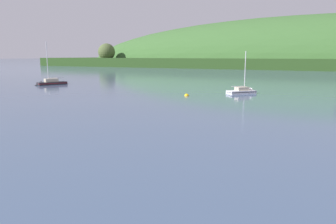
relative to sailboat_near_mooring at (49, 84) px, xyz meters
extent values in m
ellipsoid|color=#38602D|center=(35.84, 161.35, -0.19)|extent=(333.93, 108.10, 61.69)
sphere|color=#4C5B33|center=(-90.96, 117.34, 9.36)|extent=(11.62, 11.62, 11.62)
cube|color=#232328|center=(0.25, 0.75, -0.18)|extent=(4.31, 7.19, 1.37)
cone|color=#232328|center=(-0.85, -2.49, -0.18)|extent=(2.58, 2.31, 2.14)
cube|color=maroon|center=(0.25, 0.75, 0.19)|extent=(4.33, 7.20, 0.14)
cube|color=#BCB299|center=(0.20, 0.59, 0.91)|extent=(2.43, 3.40, 0.82)
cylinder|color=silver|center=(-0.02, -0.06, 5.29)|extent=(0.16, 0.16, 9.59)
cylinder|color=silver|center=(0.56, 1.64, 1.47)|extent=(1.28, 3.44, 0.12)
cube|color=white|center=(45.75, 7.78, -0.15)|extent=(4.88, 5.58, 1.09)
cone|color=white|center=(47.34, 9.95, -0.15)|extent=(2.43, 2.28, 2.03)
cube|color=black|center=(45.75, 7.78, 0.13)|extent=(4.89, 5.59, 0.12)
cube|color=#BCB299|center=(45.83, 7.89, 0.71)|extent=(2.59, 2.80, 0.64)
cylinder|color=silver|center=(46.15, 8.32, 4.02)|extent=(0.15, 0.15, 7.26)
cylinder|color=silver|center=(45.32, 7.19, 1.18)|extent=(1.76, 2.34, 0.12)
sphere|color=yellow|center=(38.87, -0.87, -0.19)|extent=(0.80, 0.80, 0.80)
cylinder|color=black|center=(38.87, -0.87, 0.25)|extent=(0.04, 0.04, 0.08)
camera|label=1|loc=(66.55, -50.32, 6.83)|focal=34.44mm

